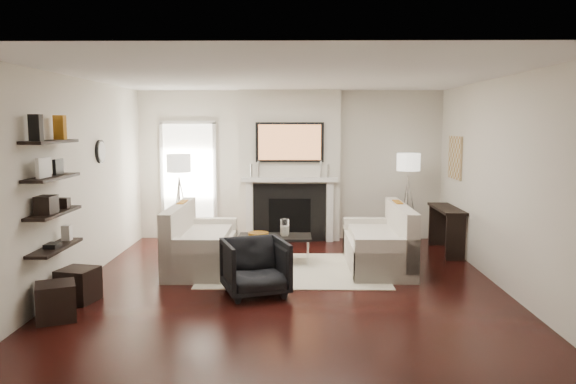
{
  "coord_description": "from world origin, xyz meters",
  "views": [
    {
      "loc": [
        0.11,
        -7.2,
        2.09
      ],
      "look_at": [
        0.0,
        0.6,
        1.15
      ],
      "focal_mm": 35.0,
      "sensor_mm": 36.0,
      "label": 1
    }
  ],
  "objects_px": {
    "loveseat_right_base": "(377,253)",
    "lamp_right_shade": "(409,162)",
    "ottoman_near": "(78,285)",
    "lamp_left_shade": "(179,163)",
    "coffee_table": "(275,237)",
    "loveseat_left_base": "(202,254)",
    "armchair": "(255,264)"
  },
  "relations": [
    {
      "from": "loveseat_left_base",
      "to": "loveseat_right_base",
      "type": "xyz_separation_m",
      "value": [
        2.57,
        0.05,
        0.0
      ]
    },
    {
      "from": "lamp_left_shade",
      "to": "lamp_right_shade",
      "type": "xyz_separation_m",
      "value": [
        3.9,
        0.34,
        0.0
      ]
    },
    {
      "from": "loveseat_left_base",
      "to": "coffee_table",
      "type": "distance_m",
      "value": 1.11
    },
    {
      "from": "armchair",
      "to": "loveseat_left_base",
      "type": "bearing_deg",
      "value": 104.97
    },
    {
      "from": "loveseat_right_base",
      "to": "lamp_left_shade",
      "type": "xyz_separation_m",
      "value": [
        -3.16,
        1.25,
        1.24
      ]
    },
    {
      "from": "lamp_left_shade",
      "to": "ottoman_near",
      "type": "distance_m",
      "value": 3.22
    },
    {
      "from": "loveseat_right_base",
      "to": "lamp_left_shade",
      "type": "height_order",
      "value": "lamp_left_shade"
    },
    {
      "from": "armchair",
      "to": "loveseat_right_base",
      "type": "bearing_deg",
      "value": 19.75
    },
    {
      "from": "armchair",
      "to": "lamp_right_shade",
      "type": "bearing_deg",
      "value": 31.52
    },
    {
      "from": "loveseat_left_base",
      "to": "loveseat_right_base",
      "type": "height_order",
      "value": "same"
    },
    {
      "from": "ottoman_near",
      "to": "loveseat_right_base",
      "type": "bearing_deg",
      "value": 23.55
    },
    {
      "from": "loveseat_right_base",
      "to": "lamp_left_shade",
      "type": "relative_size",
      "value": 4.5
    },
    {
      "from": "loveseat_right_base",
      "to": "ottoman_near",
      "type": "bearing_deg",
      "value": -156.45
    },
    {
      "from": "armchair",
      "to": "lamp_left_shade",
      "type": "height_order",
      "value": "lamp_left_shade"
    },
    {
      "from": "loveseat_left_base",
      "to": "coffee_table",
      "type": "bearing_deg",
      "value": 15.74
    },
    {
      "from": "coffee_table",
      "to": "ottoman_near",
      "type": "bearing_deg",
      "value": -140.02
    },
    {
      "from": "lamp_right_shade",
      "to": "ottoman_near",
      "type": "xyz_separation_m",
      "value": [
        -4.52,
        -3.24,
        -1.25
      ]
    },
    {
      "from": "loveseat_left_base",
      "to": "ottoman_near",
      "type": "xyz_separation_m",
      "value": [
        -1.21,
        -1.6,
        -0.01
      ]
    },
    {
      "from": "loveseat_left_base",
      "to": "lamp_left_shade",
      "type": "height_order",
      "value": "lamp_left_shade"
    },
    {
      "from": "loveseat_right_base",
      "to": "lamp_right_shade",
      "type": "xyz_separation_m",
      "value": [
        0.74,
        1.59,
        1.24
      ]
    },
    {
      "from": "lamp_left_shade",
      "to": "lamp_right_shade",
      "type": "relative_size",
      "value": 1.0
    },
    {
      "from": "loveseat_right_base",
      "to": "coffee_table",
      "type": "height_order",
      "value": "same"
    },
    {
      "from": "loveseat_left_base",
      "to": "coffee_table",
      "type": "relative_size",
      "value": 1.64
    },
    {
      "from": "lamp_right_shade",
      "to": "ottoman_near",
      "type": "relative_size",
      "value": 1.0
    },
    {
      "from": "lamp_right_shade",
      "to": "coffee_table",
      "type": "bearing_deg",
      "value": -149.32
    },
    {
      "from": "coffee_table",
      "to": "lamp_left_shade",
      "type": "bearing_deg",
      "value": 148.6
    },
    {
      "from": "loveseat_left_base",
      "to": "ottoman_near",
      "type": "relative_size",
      "value": 4.5
    },
    {
      "from": "lamp_right_shade",
      "to": "ottoman_near",
      "type": "height_order",
      "value": "lamp_right_shade"
    },
    {
      "from": "loveseat_left_base",
      "to": "lamp_left_shade",
      "type": "xyz_separation_m",
      "value": [
        -0.59,
        1.3,
        1.24
      ]
    },
    {
      "from": "armchair",
      "to": "lamp_left_shade",
      "type": "distance_m",
      "value": 3.17
    },
    {
      "from": "coffee_table",
      "to": "lamp_left_shade",
      "type": "relative_size",
      "value": 2.75
    },
    {
      "from": "coffee_table",
      "to": "armchair",
      "type": "bearing_deg",
      "value": -96.42
    }
  ]
}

